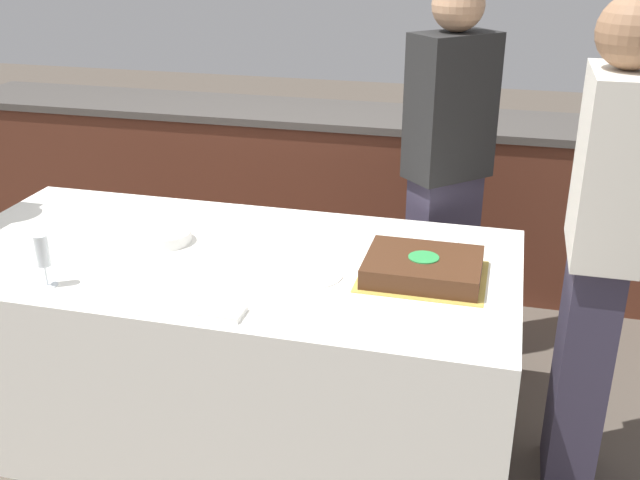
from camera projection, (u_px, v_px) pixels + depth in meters
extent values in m
plane|color=brown|center=(233.00, 422.00, 3.05)|extent=(14.00, 14.00, 0.00)
cube|color=#5B2D1E|center=(328.00, 193.00, 4.30)|extent=(4.40, 0.55, 0.88)
cube|color=#4C4742|center=(328.00, 115.00, 4.12)|extent=(4.40, 0.58, 0.04)
cube|color=white|center=(229.00, 343.00, 2.91)|extent=(2.15, 1.04, 0.75)
cube|color=gold|center=(422.00, 277.00, 2.59)|extent=(0.43, 0.36, 0.00)
cube|color=#472816|center=(423.00, 267.00, 2.57)|extent=(0.39, 0.32, 0.07)
cylinder|color=green|center=(424.00, 257.00, 2.56)|extent=(0.11, 0.11, 0.00)
cylinder|color=white|center=(165.00, 236.00, 2.86)|extent=(0.20, 0.20, 0.04)
cylinder|color=white|center=(48.00, 285.00, 2.53)|extent=(0.07, 0.07, 0.00)
cylinder|color=white|center=(46.00, 275.00, 2.51)|extent=(0.01, 0.01, 0.07)
cylinder|color=white|center=(42.00, 251.00, 2.48)|extent=(0.05, 0.05, 0.11)
cylinder|color=white|center=(431.00, 239.00, 2.89)|extent=(0.22, 0.22, 0.00)
cylinder|color=white|center=(312.00, 275.00, 2.60)|extent=(0.22, 0.22, 0.00)
cube|color=white|center=(223.00, 312.00, 2.34)|extent=(0.13, 0.10, 0.02)
cube|color=#383347|center=(440.00, 269.00, 3.37)|extent=(0.32, 0.32, 0.88)
cube|color=black|center=(451.00, 107.00, 3.08)|extent=(0.39, 0.39, 0.60)
sphere|color=tan|center=(458.00, 4.00, 2.92)|extent=(0.21, 0.21, 0.21)
cube|color=#383347|center=(580.00, 372.00, 2.58)|extent=(0.16, 0.32, 0.90)
cube|color=silver|center=(613.00, 166.00, 2.29)|extent=(0.20, 0.37, 0.58)
sphere|color=#936B4C|center=(634.00, 32.00, 2.13)|extent=(0.22, 0.22, 0.22)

